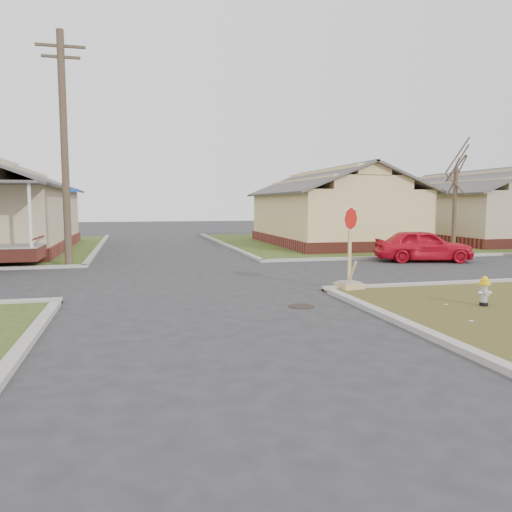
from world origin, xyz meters
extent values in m
plane|color=#28282A|center=(0.00, 0.00, 0.00)|extent=(120.00, 120.00, 0.00)
cube|color=#2E4318|center=(22.00, 18.00, 0.03)|extent=(37.00, 19.00, 0.05)
cylinder|color=black|center=(2.20, -0.50, 0.01)|extent=(0.64, 0.64, 0.01)
cube|color=maroon|center=(10.00, 16.50, 0.30)|extent=(7.20, 11.20, 0.60)
cube|color=#EECF8C|center=(10.00, 16.50, 1.90)|extent=(7.00, 11.00, 2.60)
cube|color=maroon|center=(20.00, 16.50, 0.30)|extent=(7.20, 11.20, 0.60)
cube|color=#CBB893|center=(20.00, 16.50, 1.90)|extent=(7.00, 11.00, 2.60)
cylinder|color=#3F3024|center=(-4.20, 8.90, 4.50)|extent=(0.28, 0.28, 9.00)
cube|color=#3F3024|center=(-4.20, 8.90, 8.40)|extent=(1.80, 0.10, 0.10)
cube|color=#3F3024|center=(-4.20, 8.90, 8.00)|extent=(1.40, 0.10, 0.10)
cylinder|color=#3F3024|center=(14.00, 10.20, 2.15)|extent=(0.22, 0.22, 4.20)
cylinder|color=black|center=(6.39, -1.70, 0.09)|extent=(0.20, 0.20, 0.09)
cylinder|color=silver|center=(6.39, -1.70, 0.35)|extent=(0.17, 0.17, 0.41)
sphere|color=silver|center=(6.39, -1.70, 0.55)|extent=(0.17, 0.17, 0.17)
cylinder|color=yellow|center=(6.39, -1.70, 0.59)|extent=(0.27, 0.27, 0.05)
cylinder|color=yellow|center=(6.39, -1.70, 0.65)|extent=(0.20, 0.20, 0.09)
sphere|color=yellow|center=(6.39, -1.70, 0.70)|extent=(0.13, 0.13, 0.13)
cube|color=tan|center=(4.30, 1.37, 0.13)|extent=(0.66, 0.66, 0.16)
cube|color=gray|center=(4.30, 1.37, 0.23)|extent=(0.53, 0.53, 0.04)
cube|color=tan|center=(4.30, 1.37, 1.27)|extent=(0.10, 0.05, 2.23)
cylinder|color=#B1100B|center=(4.30, 1.32, 2.06)|extent=(0.59, 0.26, 0.64)
cylinder|color=white|center=(4.30, 1.34, 2.06)|extent=(0.67, 0.29, 0.72)
imported|color=red|center=(10.41, 7.24, 0.69)|extent=(4.36, 2.64, 1.39)
camera|label=1|loc=(-1.73, -11.79, 2.48)|focal=35.00mm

